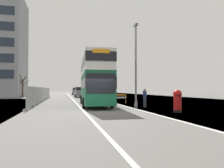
# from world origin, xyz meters

# --- Properties ---
(ground) EXTENTS (140.00, 280.00, 0.10)m
(ground) POSITION_xyz_m (0.66, 0.08, -0.05)
(ground) COLOR #565451
(double_decker_bus) EXTENTS (3.18, 11.41, 5.02)m
(double_decker_bus) POSITION_xyz_m (0.62, 6.63, 2.67)
(double_decker_bus) COLOR #145638
(double_decker_bus) RESTS_ON ground
(lamppost_foreground) EXTENTS (0.29, 0.70, 7.74)m
(lamppost_foreground) POSITION_xyz_m (3.94, 3.09, 3.64)
(lamppost_foreground) COLOR gray
(lamppost_foreground) RESTS_ON ground
(red_pillar_postbox) EXTENTS (0.63, 0.63, 1.66)m
(red_pillar_postbox) POSITION_xyz_m (5.56, -1.29, 0.91)
(red_pillar_postbox) COLOR black
(red_pillar_postbox) RESTS_ON ground
(roadworks_barrier) EXTENTS (1.57, 0.72, 1.11)m
(roadworks_barrier) POSITION_xyz_m (4.10, 9.06, 0.68)
(roadworks_barrier) COLOR orange
(roadworks_barrier) RESTS_ON ground
(construction_site_fence) EXTENTS (0.44, 27.40, 1.97)m
(construction_site_fence) POSITION_xyz_m (-5.42, 16.02, 0.95)
(construction_site_fence) COLOR #A8AAAD
(construction_site_fence) RESTS_ON ground
(car_oncoming_near) EXTENTS (2.01, 3.90, 2.01)m
(car_oncoming_near) POSITION_xyz_m (1.31, 20.69, 0.94)
(car_oncoming_near) COLOR black
(car_oncoming_near) RESTS_ON ground
(car_receding_mid) EXTENTS (1.98, 4.21, 2.14)m
(car_receding_mid) POSITION_xyz_m (0.69, 28.34, 1.01)
(car_receding_mid) COLOR slate
(car_receding_mid) RESTS_ON ground
(car_receding_far) EXTENTS (2.00, 3.82, 2.21)m
(car_receding_far) POSITION_xyz_m (1.29, 38.21, 1.04)
(car_receding_far) COLOR navy
(car_receding_far) RESTS_ON ground
(car_far_side) EXTENTS (1.95, 4.14, 2.17)m
(car_far_side) POSITION_xyz_m (0.93, 47.42, 1.02)
(car_far_side) COLOR slate
(car_far_side) RESTS_ON ground
(bare_tree_far_verge_near) EXTENTS (2.61, 2.75, 5.01)m
(bare_tree_far_verge_near) POSITION_xyz_m (-11.34, 33.74, 2.49)
(bare_tree_far_verge_near) COLOR #4C3D2D
(bare_tree_far_verge_near) RESTS_ON ground
(bare_tree_far_verge_mid) EXTENTS (2.63, 2.78, 4.63)m
(bare_tree_far_verge_mid) POSITION_xyz_m (-14.69, 34.29, 2.18)
(bare_tree_far_verge_mid) COLOR #4C3D2D
(bare_tree_far_verge_mid) RESTS_ON ground
(pedestrian_at_kerb) EXTENTS (0.34, 0.34, 1.75)m
(pedestrian_at_kerb) POSITION_xyz_m (4.81, 3.10, 0.88)
(pedestrian_at_kerb) COLOR #2D3342
(pedestrian_at_kerb) RESTS_ON ground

